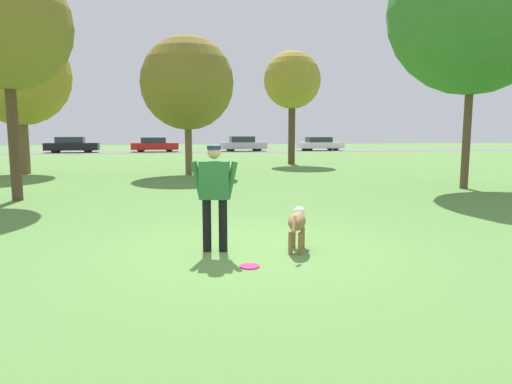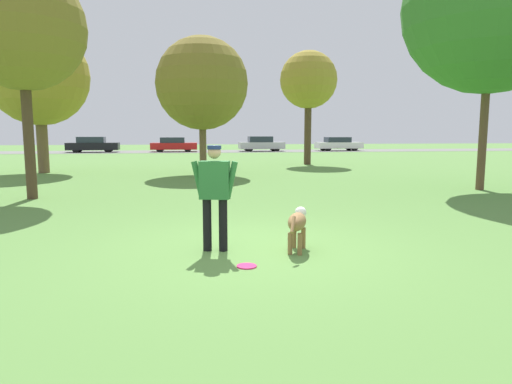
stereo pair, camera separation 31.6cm
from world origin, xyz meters
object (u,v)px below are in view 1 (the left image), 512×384
at_px(person, 215,189).
at_px(tree_far_left, 19,75).
at_px(tree_mid_center, 187,83).
at_px(parked_car_black, 72,145).
at_px(tree_near_right, 474,8).
at_px(tree_far_right, 292,81).
at_px(parked_car_white, 320,144).
at_px(dog, 297,222).
at_px(parked_car_red, 155,145).
at_px(parked_car_silver, 243,144).
at_px(tree_near_left, 6,25).
at_px(frisbee, 250,266).

bearing_deg(person, tree_far_left, 128.00).
height_order(tree_mid_center, parked_car_black, tree_mid_center).
distance_m(tree_near_right, tree_far_right, 12.03).
bearing_deg(parked_car_black, parked_car_white, -1.95).
relative_size(dog, tree_far_left, 0.16).
height_order(tree_mid_center, parked_car_red, tree_mid_center).
xyz_separation_m(person, tree_mid_center, (0.23, 12.78, 2.85)).
distance_m(dog, tree_far_left, 17.04).
bearing_deg(person, tree_mid_center, 102.07).
height_order(dog, parked_car_silver, parked_car_silver).
bearing_deg(tree_far_left, dog, -61.49).
height_order(tree_near_left, parked_car_red, tree_near_left).
bearing_deg(dog, tree_mid_center, 25.85).
height_order(parked_car_red, parked_car_white, parked_car_red).
xyz_separation_m(tree_far_left, parked_car_black, (-2.09, 21.07, -3.49)).
xyz_separation_m(frisbee, tree_mid_center, (-0.14, 13.68, 3.78)).
distance_m(person, parked_car_silver, 36.09).
height_order(person, parked_car_white, person).
xyz_separation_m(tree_near_right, parked_car_black, (-17.39, 29.32, -4.84)).
xyz_separation_m(tree_far_left, tree_near_left, (2.14, -8.29, 0.29)).
height_order(tree_far_left, tree_near_left, tree_far_left).
bearing_deg(tree_mid_center, tree_far_right, 40.97).
xyz_separation_m(tree_near_left, parked_car_black, (-4.23, 29.36, -3.78)).
xyz_separation_m(dog, parked_car_red, (-2.94, 35.71, 0.22)).
xyz_separation_m(person, parked_car_red, (-1.71, 35.54, -0.29)).
bearing_deg(tree_near_right, parked_car_red, 109.34).
xyz_separation_m(frisbee, tree_far_left, (-7.07, 15.34, 4.15)).
bearing_deg(tree_near_right, frisbee, -139.27).
distance_m(parked_car_silver, parked_car_white, 7.50).
height_order(tree_mid_center, tree_far_right, tree_far_right).
relative_size(tree_near_right, tree_far_right, 1.31).
height_order(dog, frisbee, dog).
height_order(tree_far_left, parked_car_black, tree_far_left).
xyz_separation_m(frisbee, parked_car_black, (-9.16, 36.40, 0.66)).
distance_m(tree_far_right, parked_car_white, 19.59).
xyz_separation_m(tree_far_left, parked_car_white, (20.55, 21.07, -3.51)).
bearing_deg(frisbee, dog, 40.03).
distance_m(tree_near_right, parked_car_silver, 29.82).
distance_m(parked_car_black, parked_car_red, 7.09).
bearing_deg(tree_near_left, person, -53.40).
relative_size(person, tree_near_left, 0.26).
height_order(tree_near_right, parked_car_white, tree_near_right).
distance_m(tree_near_left, parked_car_red, 29.78).
xyz_separation_m(person, tree_far_left, (-6.71, 14.44, 3.22)).
height_order(person, tree_near_left, tree_near_left).
bearing_deg(tree_far_right, parked_car_red, 114.05).
xyz_separation_m(tree_near_left, tree_far_right, (10.72, 11.78, 0.12)).
xyz_separation_m(frisbee, tree_far_right, (5.79, 18.82, 4.56)).
distance_m(tree_near_right, parked_car_black, 34.43).
distance_m(frisbee, parked_car_white, 38.83).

